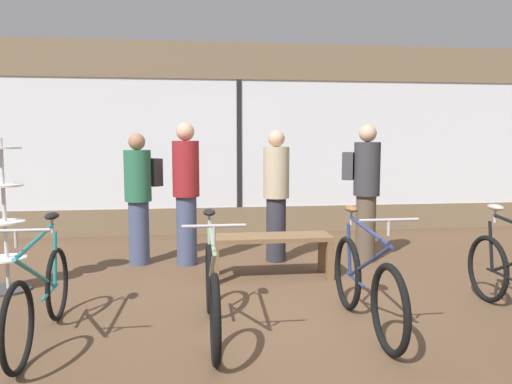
{
  "coord_description": "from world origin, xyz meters",
  "views": [
    {
      "loc": [
        -0.81,
        -4.55,
        1.63
      ],
      "look_at": [
        0.0,
        1.65,
        0.95
      ],
      "focal_mm": 35.0,
      "sensor_mm": 36.0,
      "label": 1
    }
  ],
  "objects_px": {
    "bicycle_far_left": "(41,296)",
    "customer_near_rack": "(139,194)",
    "bicycle_left": "(212,291)",
    "display_bench": "(271,243)",
    "customer_near_bench": "(365,188)",
    "accessory_rack": "(5,229)",
    "bicycle_right": "(365,285)",
    "customer_mid_floor": "(276,193)",
    "customer_by_window": "(186,190)"
  },
  "relations": [
    {
      "from": "customer_near_rack",
      "to": "customer_near_bench",
      "type": "height_order",
      "value": "customer_near_bench"
    },
    {
      "from": "bicycle_right",
      "to": "customer_near_bench",
      "type": "xyz_separation_m",
      "value": [
        0.79,
        2.26,
        0.59
      ]
    },
    {
      "from": "display_bench",
      "to": "customer_near_bench",
      "type": "distance_m",
      "value": 1.59
    },
    {
      "from": "accessory_rack",
      "to": "customer_near_rack",
      "type": "distance_m",
      "value": 1.64
    },
    {
      "from": "bicycle_left",
      "to": "customer_near_rack",
      "type": "distance_m",
      "value": 2.65
    },
    {
      "from": "customer_mid_floor",
      "to": "bicycle_right",
      "type": "bearing_deg",
      "value": -81.46
    },
    {
      "from": "display_bench",
      "to": "customer_mid_floor",
      "type": "xyz_separation_m",
      "value": [
        0.19,
        0.78,
        0.51
      ]
    },
    {
      "from": "customer_near_rack",
      "to": "customer_mid_floor",
      "type": "bearing_deg",
      "value": -2.35
    },
    {
      "from": "bicycle_right",
      "to": "customer_near_bench",
      "type": "relative_size",
      "value": 0.96
    },
    {
      "from": "bicycle_left",
      "to": "display_bench",
      "type": "xyz_separation_m",
      "value": [
        0.75,
        1.62,
        0.04
      ]
    },
    {
      "from": "bicycle_left",
      "to": "bicycle_right",
      "type": "relative_size",
      "value": 1.01
    },
    {
      "from": "display_bench",
      "to": "customer_mid_floor",
      "type": "bearing_deg",
      "value": 76.13
    },
    {
      "from": "bicycle_left",
      "to": "customer_near_rack",
      "type": "height_order",
      "value": "customer_near_rack"
    },
    {
      "from": "accessory_rack",
      "to": "customer_near_bench",
      "type": "xyz_separation_m",
      "value": [
        4.23,
        0.74,
        0.31
      ]
    },
    {
      "from": "bicycle_left",
      "to": "customer_by_window",
      "type": "xyz_separation_m",
      "value": [
        -0.22,
        2.35,
        0.6
      ]
    },
    {
      "from": "bicycle_right",
      "to": "customer_near_rack",
      "type": "relative_size",
      "value": 1.02
    },
    {
      "from": "accessory_rack",
      "to": "bicycle_right",
      "type": "bearing_deg",
      "value": -23.84
    },
    {
      "from": "bicycle_right",
      "to": "customer_near_rack",
      "type": "distance_m",
      "value": 3.32
    },
    {
      "from": "accessory_rack",
      "to": "customer_by_window",
      "type": "distance_m",
      "value": 2.11
    },
    {
      "from": "bicycle_far_left",
      "to": "customer_mid_floor",
      "type": "distance_m",
      "value": 3.35
    },
    {
      "from": "customer_near_rack",
      "to": "accessory_rack",
      "type": "bearing_deg",
      "value": -143.21
    },
    {
      "from": "customer_near_bench",
      "to": "customer_by_window",
      "type": "bearing_deg",
      "value": 177.12
    },
    {
      "from": "display_bench",
      "to": "bicycle_right",
      "type": "bearing_deg",
      "value": -71.31
    },
    {
      "from": "bicycle_far_left",
      "to": "customer_near_bench",
      "type": "bearing_deg",
      "value": 32.47
    },
    {
      "from": "display_bench",
      "to": "bicycle_left",
      "type": "bearing_deg",
      "value": -115.04
    },
    {
      "from": "customer_mid_floor",
      "to": "bicycle_left",
      "type": "bearing_deg",
      "value": -111.59
    },
    {
      "from": "bicycle_left",
      "to": "customer_near_rack",
      "type": "xyz_separation_m",
      "value": [
        -0.82,
        2.47,
        0.54
      ]
    },
    {
      "from": "bicycle_right",
      "to": "customer_mid_floor",
      "type": "height_order",
      "value": "customer_mid_floor"
    },
    {
      "from": "bicycle_right",
      "to": "customer_by_window",
      "type": "xyz_separation_m",
      "value": [
        -1.53,
        2.38,
        0.58
      ]
    },
    {
      "from": "bicycle_far_left",
      "to": "accessory_rack",
      "type": "height_order",
      "value": "accessory_rack"
    },
    {
      "from": "bicycle_far_left",
      "to": "customer_near_rack",
      "type": "bearing_deg",
      "value": 77.43
    },
    {
      "from": "accessory_rack",
      "to": "bicycle_far_left",
      "type": "bearing_deg",
      "value": -62.54
    },
    {
      "from": "display_bench",
      "to": "customer_near_rack",
      "type": "relative_size",
      "value": 0.83
    },
    {
      "from": "bicycle_left",
      "to": "customer_near_bench",
      "type": "xyz_separation_m",
      "value": [
        2.1,
        2.24,
        0.61
      ]
    },
    {
      "from": "bicycle_left",
      "to": "customer_mid_floor",
      "type": "distance_m",
      "value": 2.63
    },
    {
      "from": "customer_near_rack",
      "to": "bicycle_left",
      "type": "bearing_deg",
      "value": -71.58
    },
    {
      "from": "bicycle_right",
      "to": "accessory_rack",
      "type": "distance_m",
      "value": 3.76
    },
    {
      "from": "customer_near_rack",
      "to": "customer_by_window",
      "type": "xyz_separation_m",
      "value": [
        0.6,
        -0.11,
        0.05
      ]
    },
    {
      "from": "bicycle_far_left",
      "to": "accessory_rack",
      "type": "xyz_separation_m",
      "value": [
        -0.76,
        1.46,
        0.3
      ]
    },
    {
      "from": "bicycle_right",
      "to": "customer_by_window",
      "type": "height_order",
      "value": "customer_by_window"
    },
    {
      "from": "bicycle_left",
      "to": "customer_near_rack",
      "type": "relative_size",
      "value": 1.03
    },
    {
      "from": "bicycle_far_left",
      "to": "bicycle_right",
      "type": "bearing_deg",
      "value": -1.2
    },
    {
      "from": "bicycle_far_left",
      "to": "customer_mid_floor",
      "type": "height_order",
      "value": "customer_mid_floor"
    },
    {
      "from": "bicycle_far_left",
      "to": "bicycle_left",
      "type": "bearing_deg",
      "value": -1.25
    },
    {
      "from": "bicycle_far_left",
      "to": "customer_near_rack",
      "type": "relative_size",
      "value": 1.0
    },
    {
      "from": "bicycle_far_left",
      "to": "customer_by_window",
      "type": "height_order",
      "value": "customer_by_window"
    },
    {
      "from": "bicycle_right",
      "to": "customer_mid_floor",
      "type": "distance_m",
      "value": 2.5
    },
    {
      "from": "bicycle_far_left",
      "to": "customer_near_rack",
      "type": "xyz_separation_m",
      "value": [
        0.54,
        2.44,
        0.54
      ]
    },
    {
      "from": "bicycle_far_left",
      "to": "bicycle_right",
      "type": "distance_m",
      "value": 2.67
    },
    {
      "from": "customer_mid_floor",
      "to": "bicycle_far_left",
      "type": "bearing_deg",
      "value": -134.36
    }
  ]
}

